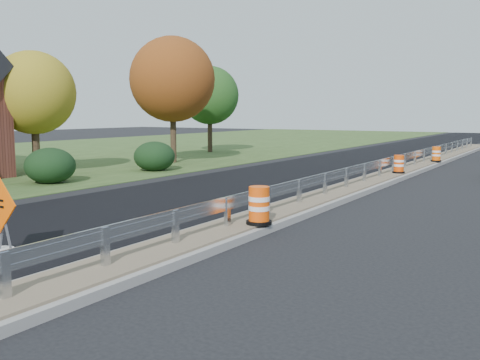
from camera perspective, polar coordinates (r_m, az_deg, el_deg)
The scene contains 14 objects.
ground at distance 16.50m, azimuth 6.31°, elevation -3.17°, with size 140.00×140.00×0.00m, color black.
grass_verge_near at distance 39.71m, azimuth -19.53°, elevation 2.54°, with size 30.00×120.00×0.03m, color #354E21.
milled_overlay at distance 27.32m, azimuth 7.09°, elevation 0.94°, with size 7.20×120.00×0.01m, color black.
median at distance 23.88m, azimuth 14.67°, elevation 0.12°, with size 1.60×55.00×0.23m.
guardrail at distance 24.76m, azimuth 15.40°, elevation 1.78°, with size 0.10×46.15×0.72m.
hedge_mid at distance 23.70m, azimuth -19.60°, elevation 1.46°, with size 2.09×2.09×1.52m, color black.
hedge_north at distance 27.48m, azimuth -9.11°, elevation 2.53°, with size 2.09×2.09×1.52m, color black.
tree_near_yellow at distance 27.60m, azimuth -21.18°, elevation 8.65°, with size 3.96×3.96×5.88m.
tree_near_red at distance 31.80m, azimuth -7.22°, elevation 10.58°, with size 4.95×4.95×7.35m.
tree_near_back at distance 39.96m, azimuth -3.25°, elevation 8.99°, with size 4.29×4.29×6.37m.
caution_sign at distance 12.18m, azimuth -24.23°, elevation -5.36°, with size 1.27×0.53×1.75m.
barrel_median_near at distance 13.15m, azimuth 2.05°, elevation -2.80°, with size 0.64×0.64×0.93m.
barrel_median_mid at distance 25.30m, azimuth 16.58°, elevation 1.60°, with size 0.56×0.56×0.82m.
barrel_median_far at distance 31.88m, azimuth 20.21°, elevation 2.58°, with size 0.57×0.57×0.84m.
Camera 1 is at (7.00, -14.65, 2.96)m, focal length 40.00 mm.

